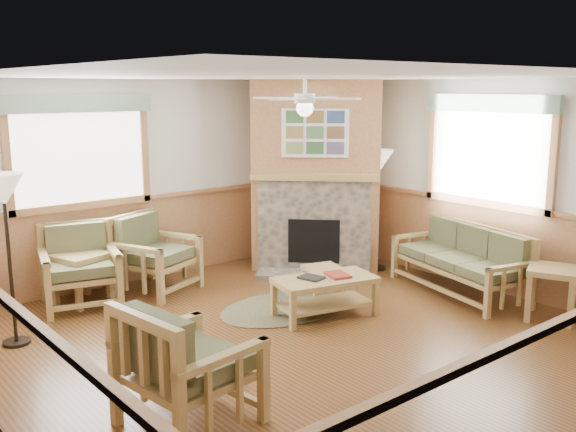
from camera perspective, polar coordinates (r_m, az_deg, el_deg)
floor at (r=6.89m, az=1.15°, el=-10.78°), size 6.00×6.00×0.01m
ceiling at (r=6.39m, az=1.25°, el=12.33°), size 6.00×6.00×0.01m
wall_back at (r=8.96m, az=-11.41°, el=3.17°), size 6.00×0.02×2.70m
wall_right at (r=8.73m, az=16.32°, el=2.72°), size 0.02×6.00×2.70m
wainscot at (r=6.70m, az=1.17°, el=-6.38°), size 6.00×6.00×1.10m
fireplace at (r=9.36m, az=2.55°, el=3.72°), size 3.11×3.11×2.70m
window_back at (r=8.38m, az=-18.34°, el=10.37°), size 1.90×0.16×1.50m
window_right at (r=8.50m, az=17.74°, el=10.41°), size 0.16×1.90×1.50m
ceiling_fan at (r=6.81m, az=1.52°, el=11.93°), size 1.59×1.59×0.36m
sofa at (r=8.48m, az=14.97°, el=-3.81°), size 1.99×1.17×0.86m
armchair_back_left at (r=8.09m, az=-18.02°, el=-4.30°), size 1.06×1.06×0.97m
armchair_back_right at (r=8.43m, az=-11.73°, el=-3.30°), size 1.15×1.15×0.99m
armchair_left at (r=5.14m, az=-8.79°, el=-12.80°), size 1.00×1.00×1.00m
coffee_table at (r=7.44m, az=3.30°, el=-7.18°), size 1.25×0.83×0.46m
end_table_chairs at (r=8.24m, az=-17.81°, el=-5.29°), size 0.68×0.66×0.62m
end_table_sofa at (r=7.89m, az=22.35°, el=-6.38°), size 0.71×0.70×0.61m
footstool at (r=8.17m, az=3.10°, el=-5.79°), size 0.53×0.53×0.37m
braided_rug at (r=7.74m, az=-0.44°, el=-8.16°), size 2.01×2.01×0.01m
floor_lamp_left at (r=7.03m, az=-23.52°, el=-3.64°), size 0.50×0.50×1.78m
floor_lamp_right at (r=9.25m, az=8.00°, el=0.53°), size 0.49×0.49×1.74m
book_red at (r=7.42m, az=4.44°, el=-5.13°), size 0.30×0.35×0.03m
book_dark at (r=7.31m, az=2.08°, el=-5.40°), size 0.26×0.31×0.03m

